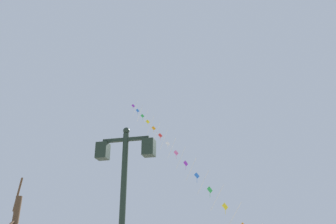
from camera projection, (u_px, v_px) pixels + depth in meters
The scene contains 2 objects.
twin_lantern_lamp_post at pixel (124, 187), 8.40m from camera, with size 1.45×0.28×4.80m.
kite_train at pixel (177, 154), 27.00m from camera, with size 14.24×18.85×18.20m.
Camera 1 is at (0.71, -0.61, 1.60)m, focal length 39.07 mm.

